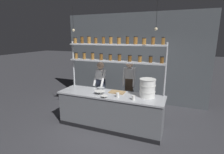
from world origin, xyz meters
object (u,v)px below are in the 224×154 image
Objects in this scene: spice_shelf_unit at (115,54)px; prep_bowl_center_back at (100,92)px; chef_left at (101,85)px; serving_cup_by_board at (118,95)px; serving_cup_front at (133,98)px; prep_bowl_near_left at (101,89)px; prep_bowl_center_front at (105,97)px; chef_center at (129,84)px; container_stack at (147,88)px; cutting_board at (117,92)px.

prep_bowl_center_back is (-0.24, -0.43, -0.95)m from spice_shelf_unit.
chef_left is 1.11m from serving_cup_by_board.
chef_left is at bearing 146.44° from serving_cup_front.
prep_bowl_center_back reaches higher than prep_bowl_near_left.
chef_left is 1.05m from prep_bowl_center_front.
chef_center is at bearing 39.94° from prep_bowl_near_left.
container_stack is 4.17× the size of serving_cup_front.
cutting_board is 0.35m from serving_cup_by_board.
chef_center is 6.14× the size of prep_bowl_center_back.
chef_left is 15.08× the size of serving_cup_front.
serving_cup_by_board is (0.50, -0.06, 0.02)m from prep_bowl_center_back.
chef_left is 0.76m from prep_bowl_center_back.
chef_left is (-0.55, 0.27, -0.97)m from spice_shelf_unit.
serving_cup_front is (0.69, 0.10, 0.03)m from prep_bowl_center_front.
serving_cup_front reaches higher than prep_bowl_center_back.
cutting_board is at bearing 144.96° from serving_cup_front.
chef_center is 1.15m from prep_bowl_center_front.
chef_center reaches higher than serving_cup_front.
spice_shelf_unit is at bearing 118.39° from serving_cup_by_board.
spice_shelf_unit is 1.14m from chef_left.
prep_bowl_center_front is (0.53, -0.91, 0.01)m from chef_left.
prep_bowl_center_back is at bearing -169.59° from container_stack.
serving_cup_by_board is at bearing -25.44° from chef_left.
cutting_board is 0.45m from prep_bowl_center_back.
cutting_board is 1.44× the size of prep_bowl_center_back.
serving_cup_front reaches higher than prep_bowl_near_left.
prep_bowl_near_left is (-0.65, -0.55, -0.04)m from chef_center.
container_stack is 0.74m from serving_cup_by_board.
prep_bowl_center_back is at bearing -48.58° from chef_left.
serving_cup_by_board is (0.81, -0.75, 0.04)m from chef_left.
spice_shelf_unit reaches higher than cutting_board.
prep_bowl_center_front is 0.70m from serving_cup_front.
spice_shelf_unit reaches higher than chef_center.
chef_left is 0.80m from cutting_board.
spice_shelf_unit is 1.08m from serving_cup_by_board.
serving_cup_by_board reaches higher than cutting_board.
spice_shelf_unit is at bearing 167.15° from container_stack.
chef_left is 0.85m from chef_center.
spice_shelf_unit is 1.21m from container_stack.
serving_cup_front is (0.54, -0.38, 0.04)m from cutting_board.
cutting_board is at bearing 72.96° from prep_bowl_center_front.
chef_left reaches higher than serving_cup_front.
spice_shelf_unit is at bearing -128.85° from chef_center.
container_stack is 4.22× the size of serving_cup_by_board.
chef_left reaches higher than prep_bowl_center_front.
serving_cup_by_board is (0.13, -0.32, 0.04)m from cutting_board.
prep_bowl_center_back is at bearing 172.62° from serving_cup_front.
prep_bowl_near_left is 1.92× the size of serving_cup_by_board.
container_stack is at bearing 24.45° from prep_bowl_center_front.
cutting_board is (0.68, -0.43, -0.01)m from chef_left.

